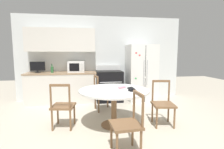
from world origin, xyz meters
The scene contains 16 objects.
ground_plane centered at (0.00, 0.00, 0.00)m, with size 14.00×14.00×0.00m, color beige.
back_wall centered at (-0.31, 2.59, 1.44)m, with size 5.20×0.44×2.60m.
kitchen_counter centered at (-1.21, 2.29, 0.45)m, with size 2.01×0.64×0.90m.
refrigerator centered at (1.19, 2.20, 0.86)m, with size 0.84×0.78×1.71m.
oven_range centered at (0.20, 2.26, 0.47)m, with size 0.78×0.68×1.08m.
microwave centered at (-0.78, 2.31, 1.06)m, with size 0.48×0.38×0.32m.
countertop_tv centered at (-1.87, 2.34, 1.07)m, with size 0.41×0.16×0.32m.
counter_bottle centered at (-1.46, 2.25, 1.00)m, with size 0.07×0.07×0.25m.
dining_table centered at (0.03, 0.40, 0.62)m, with size 1.39×1.39×0.74m.
dining_chair_near centered at (0.06, -0.59, 0.43)m, with size 0.45×0.45×0.90m.
dining_chair_right centered at (1.02, 0.28, 0.43)m, with size 0.47×0.47×0.90m.
dining_chair_left centered at (-0.97, 0.44, 0.43)m, with size 0.48×0.48×0.90m.
dining_chair_far centered at (-0.11, 1.39, 0.43)m, with size 0.49×0.49×0.90m.
candle_glass centered at (-0.04, 0.51, 0.78)m, with size 0.08×0.08×0.09m.
folded_napkin centered at (0.21, 0.49, 0.77)m, with size 0.17×0.13×0.05m.
wallet centered at (0.34, 0.22, 0.77)m, with size 0.17×0.17×0.07m.
Camera 1 is at (-0.55, -2.95, 1.46)m, focal length 28.00 mm.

